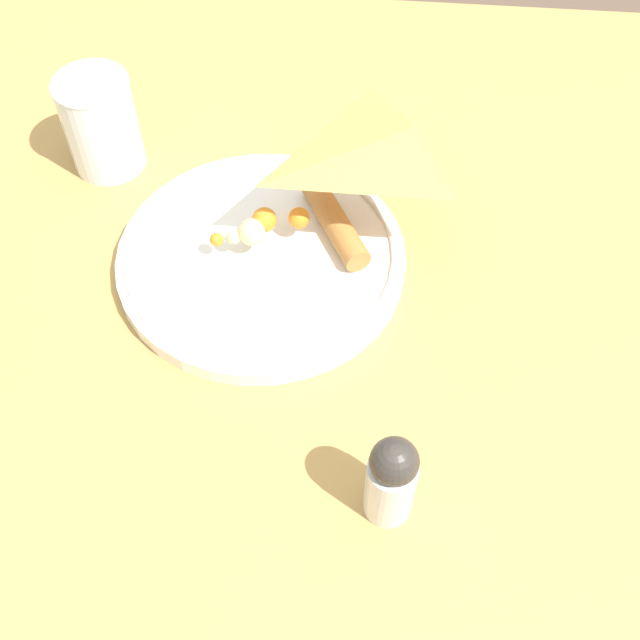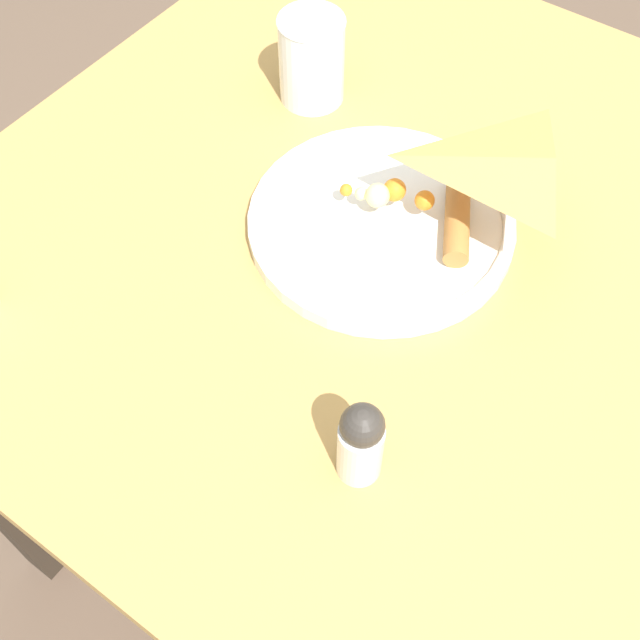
% 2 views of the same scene
% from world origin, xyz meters
% --- Properties ---
extents(ground_plane, '(6.00, 6.00, 0.00)m').
position_xyz_m(ground_plane, '(0.00, 0.00, 0.00)').
color(ground_plane, brown).
extents(dining_table, '(1.23, 0.85, 0.73)m').
position_xyz_m(dining_table, '(0.00, 0.00, 0.64)').
color(dining_table, tan).
rests_on(dining_table, ground_plane).
extents(plate_pizza, '(0.26, 0.26, 0.06)m').
position_xyz_m(plate_pizza, '(0.20, 0.01, 0.75)').
color(plate_pizza, white).
rests_on(plate_pizza, dining_table).
extents(milk_glass, '(0.07, 0.07, 0.10)m').
position_xyz_m(milk_glass, '(0.38, -0.11, 0.78)').
color(milk_glass, white).
rests_on(milk_glass, dining_table).
extents(pepper_shaker, '(0.04, 0.04, 0.09)m').
position_xyz_m(pepper_shaker, '(0.08, 0.23, 0.78)').
color(pepper_shaker, silver).
rests_on(pepper_shaker, dining_table).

